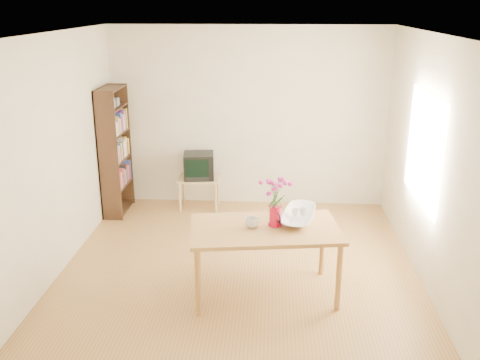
# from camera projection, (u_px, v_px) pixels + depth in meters

# --- Properties ---
(room) EXTENTS (4.50, 4.50, 4.50)m
(room) POSITION_uv_depth(u_px,v_px,m) (241.00, 162.00, 5.61)
(room) COLOR olive
(room) RESTS_ON ground
(table) EXTENTS (1.59, 1.04, 0.75)m
(table) POSITION_uv_depth(u_px,v_px,m) (265.00, 234.00, 5.38)
(table) COLOR #A57238
(table) RESTS_ON ground
(tv_stand) EXTENTS (0.60, 0.45, 0.46)m
(tv_stand) POSITION_uv_depth(u_px,v_px,m) (199.00, 182.00, 7.80)
(tv_stand) COLOR tan
(tv_stand) RESTS_ON ground
(bookshelf) EXTENTS (0.28, 0.70, 1.80)m
(bookshelf) POSITION_uv_depth(u_px,v_px,m) (116.00, 155.00, 7.51)
(bookshelf) COLOR black
(bookshelf) RESTS_ON ground
(pitcher) EXTENTS (0.14, 0.21, 0.21)m
(pitcher) POSITION_uv_depth(u_px,v_px,m) (275.00, 216.00, 5.37)
(pitcher) COLOR red
(pitcher) RESTS_ON table
(flowers) EXTENTS (0.24, 0.24, 0.34)m
(flowers) POSITION_uv_depth(u_px,v_px,m) (276.00, 191.00, 5.29)
(flowers) COLOR #CF30A2
(flowers) RESTS_ON pitcher
(mug) EXTENTS (0.18, 0.18, 0.10)m
(mug) POSITION_uv_depth(u_px,v_px,m) (252.00, 223.00, 5.34)
(mug) COLOR white
(mug) RESTS_ON table
(bowl) EXTENTS (0.56, 0.56, 0.45)m
(bowl) POSITION_uv_depth(u_px,v_px,m) (299.00, 199.00, 5.48)
(bowl) COLOR white
(bowl) RESTS_ON table
(teacup_a) EXTENTS (0.09, 0.09, 0.06)m
(teacup_a) POSITION_uv_depth(u_px,v_px,m) (295.00, 203.00, 5.50)
(teacup_a) COLOR white
(teacup_a) RESTS_ON bowl
(teacup_b) EXTENTS (0.07, 0.07, 0.07)m
(teacup_b) POSITION_uv_depth(u_px,v_px,m) (304.00, 202.00, 5.52)
(teacup_b) COLOR white
(teacup_b) RESTS_ON bowl
(television) EXTENTS (0.47, 0.44, 0.37)m
(television) POSITION_uv_depth(u_px,v_px,m) (199.00, 165.00, 7.73)
(television) COLOR black
(television) RESTS_ON tv_stand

